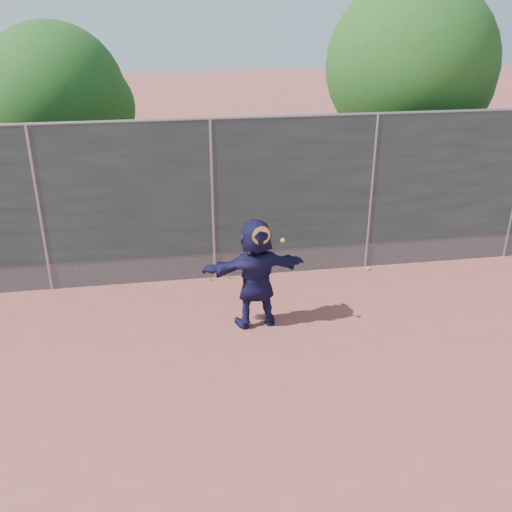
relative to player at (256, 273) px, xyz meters
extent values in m
plane|color=#9E4C42|center=(-0.49, -1.67, -0.90)|extent=(80.00, 80.00, 0.00)
imported|color=#18163D|center=(0.00, 0.00, 0.00)|extent=(1.71, 0.67, 1.80)
sphere|color=#B0D52F|center=(2.51, 1.64, -0.87)|extent=(0.07, 0.07, 0.07)
cube|color=#38423D|center=(-0.49, 1.83, 0.85)|extent=(20.00, 0.04, 2.50)
cube|color=slate|center=(-0.49, 1.83, -0.65)|extent=(20.00, 0.03, 0.50)
cylinder|color=gray|center=(-0.49, 1.83, 2.10)|extent=(20.00, 0.05, 0.05)
cylinder|color=gray|center=(-3.49, 1.83, 0.60)|extent=(0.06, 0.06, 3.00)
cylinder|color=gray|center=(-0.49, 1.83, 0.60)|extent=(0.06, 0.06, 3.00)
cylinder|color=gray|center=(2.51, 1.83, 0.60)|extent=(0.06, 0.06, 3.00)
torus|color=orange|center=(0.05, -0.20, 0.72)|extent=(0.29, 0.09, 0.29)
cylinder|color=beige|center=(0.05, -0.20, 0.72)|extent=(0.25, 0.06, 0.25)
cylinder|color=black|center=(0.00, -0.18, 0.52)|extent=(0.06, 0.13, 0.33)
sphere|color=#B0D52F|center=(0.37, -0.21, 0.62)|extent=(0.07, 0.07, 0.07)
cylinder|color=#382314|center=(4.01, 4.03, 0.40)|extent=(0.28, 0.28, 2.60)
sphere|color=#23561C|center=(4.01, 4.03, 2.69)|extent=(3.60, 3.60, 3.60)
sphere|color=#23561C|center=(4.73, 4.23, 2.33)|extent=(2.52, 2.52, 2.52)
cylinder|color=#382314|center=(-3.49, 4.83, 0.20)|extent=(0.28, 0.28, 2.20)
sphere|color=#23561C|center=(-3.49, 4.83, 2.12)|extent=(3.00, 3.00, 3.00)
sphere|color=#23561C|center=(-2.89, 5.03, 1.82)|extent=(2.10, 2.10, 2.10)
cone|color=#387226|center=(-0.24, 1.71, -0.77)|extent=(0.03, 0.03, 0.26)
cone|color=#387226|center=(0.06, 1.73, -0.75)|extent=(0.03, 0.03, 0.30)
cone|color=#387226|center=(-0.59, 1.69, -0.79)|extent=(0.03, 0.03, 0.22)
camera|label=1|loc=(-1.33, -7.98, 3.89)|focal=40.00mm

